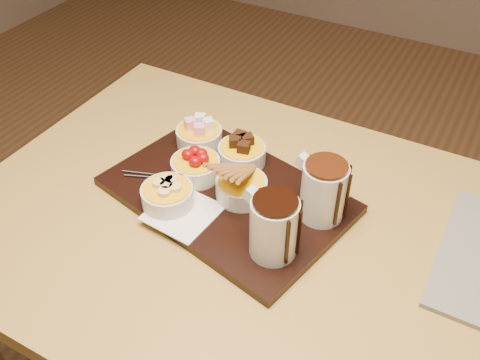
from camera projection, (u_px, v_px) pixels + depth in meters
The scene contains 11 objects.
dining_table at pixel (270, 265), 1.06m from camera, with size 1.20×0.80×0.75m.
serving_board at pixel (227, 195), 1.06m from camera, with size 0.46×0.30×0.02m, color black.
napkin at pixel (183, 213), 1.00m from camera, with size 0.12×0.12×0.00m, color white.
bowl_marshmallows at pixel (199, 137), 1.16m from camera, with size 0.10×0.10×0.04m, color beige.
bowl_cake at pixel (242, 154), 1.11m from camera, with size 0.10×0.10×0.04m, color beige.
bowl_strawberries at pixel (196, 168), 1.08m from camera, with size 0.10×0.10×0.04m, color beige.
bowl_biscotti at pixel (241, 188), 1.03m from camera, with size 0.10×0.10×0.04m, color beige.
bowl_bananas at pixel (168, 196), 1.01m from camera, with size 0.10×0.10×0.04m, color beige.
pitcher_dark_chocolate at pixel (274, 228), 0.90m from camera, with size 0.08×0.08×0.11m, color silver.
pitcher_milk_chocolate at pixel (323, 192), 0.97m from camera, with size 0.08×0.08×0.11m, color silver.
fondue_skewers at pixel (184, 178), 1.08m from camera, with size 0.26×0.03×0.01m, color silver, non-canonical shape.
Camera 1 is at (0.28, -0.64, 1.47)m, focal length 40.00 mm.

